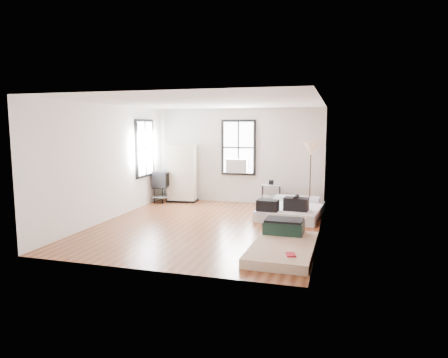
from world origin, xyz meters
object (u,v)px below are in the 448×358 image
(wardrobe, at_px, (182,173))
(floor_lamp, at_px, (311,152))
(mattress_main, at_px, (291,210))
(side_table, at_px, (271,188))
(mattress_bare, at_px, (283,243))
(tv_stand, at_px, (162,180))

(wardrobe, bearing_deg, floor_lamp, -13.54)
(floor_lamp, bearing_deg, mattress_main, -119.31)
(side_table, bearing_deg, mattress_main, -59.88)
(mattress_bare, bearing_deg, tv_stand, 139.28)
(mattress_bare, distance_m, floor_lamp, 3.86)
(tv_stand, bearing_deg, mattress_main, -11.18)
(wardrobe, distance_m, side_table, 2.73)
(floor_lamp, bearing_deg, side_table, 155.92)
(mattress_bare, relative_size, floor_lamp, 1.13)
(side_table, bearing_deg, wardrobe, -178.52)
(side_table, bearing_deg, tv_stand, -174.37)
(mattress_main, relative_size, floor_lamp, 1.13)
(mattress_main, bearing_deg, mattress_bare, -81.10)
(wardrobe, bearing_deg, mattress_bare, -55.07)
(side_table, bearing_deg, floor_lamp, -24.08)
(floor_lamp, height_order, tv_stand, floor_lamp)
(tv_stand, bearing_deg, wardrobe, 26.50)
(mattress_main, relative_size, tv_stand, 2.23)
(wardrobe, bearing_deg, mattress_main, -25.81)
(mattress_main, distance_m, mattress_bare, 2.84)
(mattress_main, distance_m, floor_lamp, 1.65)
(wardrobe, distance_m, tv_stand, 0.63)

